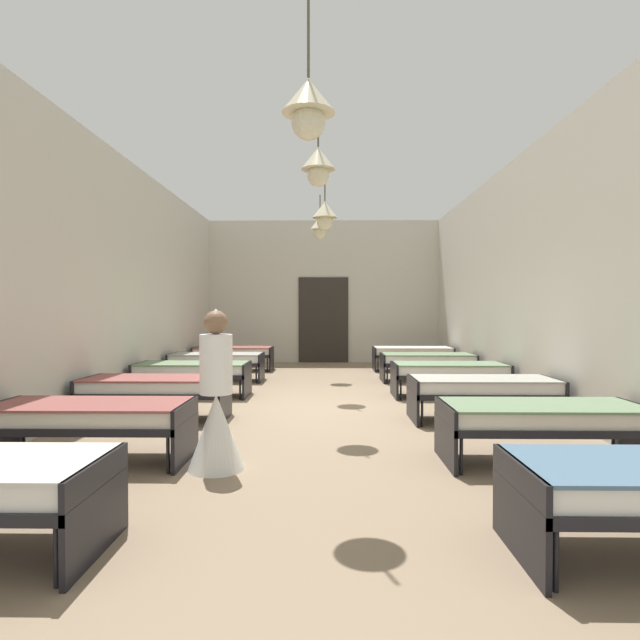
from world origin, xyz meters
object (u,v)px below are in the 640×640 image
at_px(bed_left_row_1, 90,417).
at_px(bed_right_row_1, 543,418).
at_px(bed_right_row_2, 483,388).
at_px(bed_right_row_4, 427,360).
at_px(bed_left_row_5, 234,352).
at_px(bed_right_row_5, 412,353).
at_px(bed_left_row_2, 156,387).
at_px(nurse_near_aisle, 216,412).
at_px(bed_right_row_3, 449,371).
at_px(bed_left_row_4, 217,360).
at_px(bed_left_row_3, 193,371).

xyz_separation_m(bed_left_row_1, bed_right_row_1, (4.37, 0.00, 0.00)).
height_order(bed_right_row_2, bed_right_row_4, same).
height_order(bed_left_row_5, bed_right_row_5, same).
bearing_deg(bed_right_row_4, bed_left_row_2, -138.98).
height_order(bed_left_row_2, bed_left_row_5, same).
bearing_deg(bed_left_row_1, nurse_near_aisle, -10.10).
xyz_separation_m(bed_left_row_5, bed_right_row_5, (4.37, 0.00, 0.00)).
bearing_deg(bed_right_row_5, bed_right_row_3, -90.00).
xyz_separation_m(bed_left_row_5, nurse_near_aisle, (1.28, -7.83, 0.09)).
distance_m(bed_left_row_4, bed_right_row_4, 4.37).
relative_size(bed_left_row_2, bed_right_row_3, 1.00).
relative_size(bed_left_row_1, bed_left_row_5, 1.00).
bearing_deg(bed_right_row_5, bed_right_row_1, -90.00).
xyz_separation_m(bed_left_row_2, nurse_near_aisle, (1.28, -2.13, 0.09)).
xyz_separation_m(bed_left_row_1, bed_right_row_3, (4.37, 3.80, 0.00)).
xyz_separation_m(bed_left_row_1, nurse_near_aisle, (1.28, -0.23, 0.09)).
bearing_deg(bed_right_row_1, bed_left_row_1, 180.00).
bearing_deg(bed_right_row_2, bed_right_row_4, 90.00).
bearing_deg(bed_left_row_1, bed_left_row_4, 90.00).
xyz_separation_m(bed_left_row_2, bed_right_row_2, (4.37, 0.00, 0.00)).
relative_size(bed_left_row_4, bed_left_row_5, 1.00).
height_order(bed_right_row_1, bed_left_row_4, same).
bearing_deg(bed_right_row_1, nurse_near_aisle, -175.79).
height_order(bed_left_row_2, bed_left_row_3, same).
bearing_deg(bed_left_row_2, bed_right_row_5, 52.53).
relative_size(bed_right_row_1, bed_left_row_5, 1.00).
bearing_deg(bed_left_row_2, bed_left_row_4, 90.00).
distance_m(bed_left_row_3, bed_left_row_5, 3.80).
distance_m(bed_left_row_3, bed_right_row_3, 4.37).
distance_m(bed_left_row_1, bed_right_row_4, 7.18).
xyz_separation_m(bed_right_row_1, bed_right_row_2, (0.00, 1.90, 0.00)).
bearing_deg(bed_left_row_3, bed_left_row_4, 90.00).
relative_size(bed_right_row_1, bed_right_row_2, 1.00).
relative_size(bed_right_row_1, bed_right_row_4, 1.00).
bearing_deg(bed_left_row_2, nurse_near_aisle, -59.01).
bearing_deg(bed_right_row_2, bed_left_row_3, 156.50).
bearing_deg(nurse_near_aisle, bed_left_row_1, 176.78).
bearing_deg(bed_left_row_5, bed_right_row_2, -52.53).
bearing_deg(bed_right_row_2, bed_left_row_5, 127.47).
xyz_separation_m(bed_left_row_4, bed_left_row_5, (0.00, 1.90, 0.00)).
distance_m(bed_left_row_2, bed_right_row_3, 4.76).
distance_m(bed_right_row_1, bed_right_row_4, 5.70).
relative_size(bed_right_row_4, nurse_near_aisle, 1.28).
distance_m(bed_left_row_4, bed_left_row_5, 1.90).
height_order(bed_right_row_1, bed_left_row_2, same).
distance_m(bed_left_row_2, bed_left_row_5, 5.70).
distance_m(bed_left_row_4, bed_right_row_5, 4.76).
bearing_deg(bed_right_row_2, bed_right_row_1, -90.00).
bearing_deg(bed_right_row_5, bed_left_row_5, 180.00).
bearing_deg(bed_left_row_4, nurse_near_aisle, -77.83).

